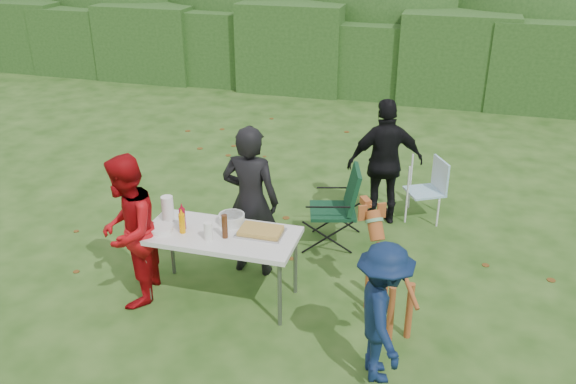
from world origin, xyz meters
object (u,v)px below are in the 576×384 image
(mustard_bottle, at_px, (182,223))
(paper_towel_roll, at_px, (168,209))
(person_red_jacket, at_px, (128,231))
(person_black_puffy, at_px, (385,163))
(beer_bottle, at_px, (225,226))
(person_cook, at_px, (251,201))
(child, at_px, (383,313))
(lawn_chair, at_px, (425,189))
(camping_chair, at_px, (333,206))
(folding_table, at_px, (221,238))
(dog, at_px, (390,277))
(ketchup_bottle, at_px, (183,219))

(mustard_bottle, xyz_separation_m, paper_towel_roll, (-0.24, 0.20, 0.03))
(person_red_jacket, height_order, person_black_puffy, person_black_puffy)
(person_red_jacket, xyz_separation_m, beer_bottle, (0.92, 0.19, 0.09))
(person_black_puffy, height_order, paper_towel_roll, person_black_puffy)
(mustard_bottle, height_order, paper_towel_roll, paper_towel_roll)
(person_cook, relative_size, child, 1.32)
(child, xyz_separation_m, paper_towel_roll, (-2.27, 0.82, 0.24))
(person_black_puffy, distance_m, child, 2.84)
(lawn_chair, distance_m, mustard_bottle, 3.29)
(person_red_jacket, bearing_deg, camping_chair, 121.05)
(person_black_puffy, xyz_separation_m, child, (0.36, -2.81, -0.17))
(paper_towel_roll, bearing_deg, folding_table, -10.58)
(mustard_bottle, bearing_deg, child, -16.99)
(camping_chair, height_order, lawn_chair, camping_chair)
(person_black_puffy, bearing_deg, paper_towel_roll, 23.87)
(camping_chair, relative_size, lawn_chair, 1.23)
(dog, bearing_deg, child, 150.88)
(lawn_chair, bearing_deg, ketchup_bottle, 18.45)
(person_cook, xyz_separation_m, lawn_chair, (1.69, 1.78, -0.44))
(person_cook, relative_size, lawn_chair, 2.13)
(ketchup_bottle, bearing_deg, paper_towel_roll, 149.89)
(folding_table, height_order, beer_bottle, beer_bottle)
(child, relative_size, beer_bottle, 5.22)
(person_red_jacket, bearing_deg, ketchup_bottle, 104.32)
(lawn_chair, height_order, ketchup_bottle, ketchup_bottle)
(beer_bottle, bearing_deg, lawn_chair, 54.65)
(paper_towel_roll, bearing_deg, person_black_puffy, 46.14)
(person_cook, distance_m, lawn_chair, 2.49)
(person_cook, bearing_deg, paper_towel_roll, 33.31)
(paper_towel_roll, bearing_deg, child, -19.79)
(person_cook, relative_size, dog, 1.58)
(beer_bottle, bearing_deg, person_cook, 86.70)
(ketchup_bottle, distance_m, paper_towel_roll, 0.25)
(folding_table, relative_size, lawn_chair, 1.93)
(person_cook, bearing_deg, lawn_chair, -133.24)
(lawn_chair, relative_size, ketchup_bottle, 3.53)
(person_red_jacket, bearing_deg, beer_bottle, 88.14)
(person_cook, height_order, ketchup_bottle, person_cook)
(dog, height_order, ketchup_bottle, dog)
(child, bearing_deg, beer_bottle, 49.08)
(folding_table, relative_size, paper_towel_roll, 5.77)
(folding_table, height_order, person_cook, person_cook)
(person_cook, xyz_separation_m, camping_chair, (0.71, 0.81, -0.35))
(person_cook, xyz_separation_m, person_black_puffy, (1.20, 1.53, -0.03))
(person_cook, xyz_separation_m, dog, (1.53, -0.54, -0.33))
(paper_towel_roll, bearing_deg, camping_chair, 41.93)
(person_red_jacket, bearing_deg, folding_table, 93.47)
(mustard_bottle, distance_m, ketchup_bottle, 0.08)
(dog, bearing_deg, mustard_bottle, 62.42)
(lawn_chair, xyz_separation_m, mustard_bottle, (-2.16, -2.45, 0.45))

